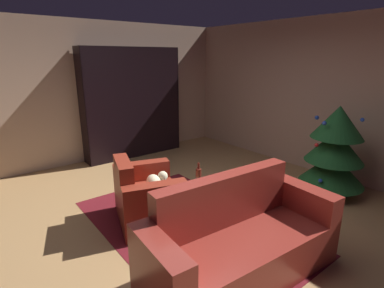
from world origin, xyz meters
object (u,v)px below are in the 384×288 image
Objects in this scene: coffee_table at (191,195)px; couch_red at (240,245)px; bottle_on_table at (198,177)px; decorated_tree at (335,149)px; book_stack_on_table at (192,190)px; armchair_red at (147,198)px; bookshelf_unit at (138,104)px.

couch_red is at bearing -11.03° from coffee_table.
decorated_tree is at bearing 72.26° from bottle_on_table.
coffee_table is 2.75× the size of book_stack_on_table.
bottle_on_table is (-1.07, 0.36, 0.25)m from couch_red.
decorated_tree is (1.05, 2.64, 0.40)m from armchair_red.
armchair_red is at bearing -138.41° from coffee_table.
book_stack_on_table reaches higher than coffee_table.
bottle_on_table is at bearing 118.39° from book_stack_on_table.
book_stack_on_table is (-0.97, 0.17, 0.16)m from couch_red.
armchair_red is 3.59× the size of bottle_on_table.
bookshelf_unit is at bearing 153.38° from armchair_red.
couch_red is at bearing 7.21° from armchair_red.
armchair_red is at bearing -124.64° from bottle_on_table.
armchair_red reaches higher than bottle_on_table.
bottle_on_table is (2.89, -0.71, -0.51)m from bookshelf_unit.
couch_red is 8.75× the size of book_stack_on_table.
couch_red is 1.04m from coffee_table.
coffee_table is at bearing -16.60° from bookshelf_unit.
book_stack_on_table is at bearing 36.21° from armchair_red.
couch_red is 6.31× the size of bottle_on_table.
book_stack_on_table is at bearing 169.98° from couch_red.
couch_red reaches higher than armchair_red.
book_stack_on_table is at bearing -16.81° from bookshelf_unit.
decorated_tree reaches higher than coffee_table.
armchair_red is 0.63m from book_stack_on_table.
couch_red is 0.99m from book_stack_on_table.
decorated_tree is (0.67, 2.09, 0.13)m from bottle_on_table.
couch_red is 1.16m from bottle_on_table.
couch_red is (1.45, 0.18, 0.02)m from armchair_red.
bookshelf_unit is 9.70× the size of book_stack_on_table.
book_stack_on_table is at bearing -27.78° from coffee_table.
couch_red is (3.96, -1.08, -0.76)m from bookshelf_unit.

